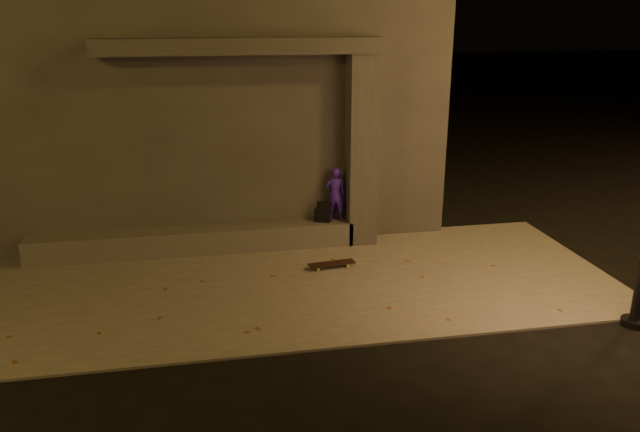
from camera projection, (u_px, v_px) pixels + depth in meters
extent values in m
plane|color=black|center=(306.00, 345.00, 8.54)|extent=(120.00, 120.00, 0.00)
cube|color=#635F57|center=(286.00, 284.00, 10.40)|extent=(11.00, 4.40, 0.04)
cube|color=#3D3A37|center=(211.00, 96.00, 13.62)|extent=(9.00, 5.00, 5.20)
cube|color=#55534D|center=(194.00, 240.00, 11.69)|extent=(6.00, 0.55, 0.45)
cube|color=#3D3A37|center=(361.00, 151.00, 11.76)|extent=(0.55, 0.55, 3.60)
cube|color=#3D3A37|center=(240.00, 46.00, 10.82)|extent=(5.00, 0.70, 0.28)
imported|color=#35189C|center=(335.00, 194.00, 11.93)|extent=(0.41, 0.29, 1.06)
cube|color=black|center=(323.00, 215.00, 12.02)|extent=(0.35, 0.29, 0.24)
cube|color=black|center=(323.00, 205.00, 11.95)|extent=(0.25, 0.14, 0.17)
cube|color=black|center=(332.00, 263.00, 10.98)|extent=(0.85, 0.31, 0.02)
cylinder|color=#A38C41|center=(345.00, 263.00, 11.15)|extent=(0.06, 0.04, 0.06)
cylinder|color=#A38C41|center=(348.00, 266.00, 11.01)|extent=(0.06, 0.04, 0.06)
cylinder|color=#A38C41|center=(315.00, 266.00, 10.99)|extent=(0.06, 0.04, 0.06)
cylinder|color=#A38C41|center=(318.00, 270.00, 10.85)|extent=(0.06, 0.04, 0.06)
cube|color=#99999E|center=(346.00, 263.00, 11.07)|extent=(0.07, 0.17, 0.02)
cube|color=#99999E|center=(317.00, 266.00, 10.91)|extent=(0.07, 0.17, 0.02)
cylinder|color=black|center=(634.00, 322.00, 9.06)|extent=(0.36, 0.36, 0.10)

